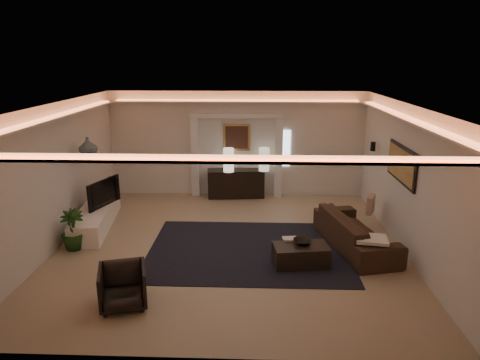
{
  "coord_description": "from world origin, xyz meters",
  "views": [
    {
      "loc": [
        0.54,
        -8.25,
        3.77
      ],
      "look_at": [
        0.2,
        0.6,
        1.25
      ],
      "focal_mm": 32.37,
      "sensor_mm": 36.0,
      "label": 1
    }
  ],
  "objects_px": {
    "console": "(236,183)",
    "sofa": "(355,232)",
    "coffee_table": "(301,255)",
    "armchair": "(123,286)"
  },
  "relations": [
    {
      "from": "coffee_table",
      "to": "console",
      "type": "bearing_deg",
      "value": 100.89
    },
    {
      "from": "console",
      "to": "armchair",
      "type": "distance_m",
      "value": 5.75
    },
    {
      "from": "console",
      "to": "sofa",
      "type": "relative_size",
      "value": 0.65
    },
    {
      "from": "console",
      "to": "sofa",
      "type": "height_order",
      "value": "console"
    },
    {
      "from": "armchair",
      "to": "coffee_table",
      "type": "bearing_deg",
      "value": 10.97
    },
    {
      "from": "sofa",
      "to": "coffee_table",
      "type": "xyz_separation_m",
      "value": [
        -1.19,
        -0.84,
        -0.14
      ]
    },
    {
      "from": "coffee_table",
      "to": "armchair",
      "type": "xyz_separation_m",
      "value": [
        -2.91,
        -1.49,
        0.13
      ]
    },
    {
      "from": "console",
      "to": "coffee_table",
      "type": "relative_size",
      "value": 1.53
    },
    {
      "from": "console",
      "to": "sofa",
      "type": "xyz_separation_m",
      "value": [
        2.6,
        -3.23,
        -0.06
      ]
    },
    {
      "from": "console",
      "to": "coffee_table",
      "type": "height_order",
      "value": "console"
    }
  ]
}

